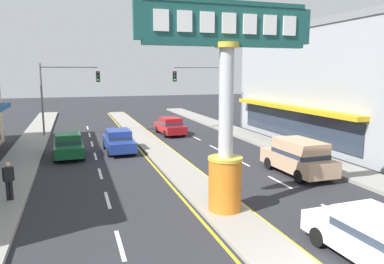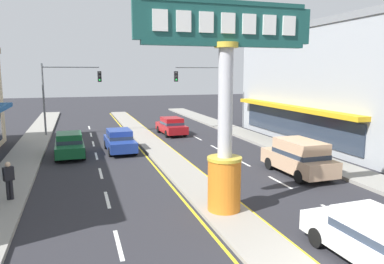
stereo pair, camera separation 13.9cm
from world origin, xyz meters
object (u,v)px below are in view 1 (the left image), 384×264
object	(u,v)px
traffic_light_left_side	(64,87)
sedan_far_left_oncoming	(119,141)
sedan_near_left_lane	(68,145)
traffic_light_right_side	(204,86)
sedan_mid_left_lane	(170,126)
district_sign	(226,111)
storefront_right	(343,84)
sedan_near_right_lane	(375,237)
pedestrian_near_kerb	(9,179)
suv_far_right_lane	(298,157)

from	to	relation	value
traffic_light_left_side	sedan_far_left_oncoming	size ratio (longest dim) A/B	1.43
sedan_far_left_oncoming	sedan_near_left_lane	bearing A→B (deg)	-171.81
traffic_light_right_side	sedan_mid_left_lane	size ratio (longest dim) A/B	1.42
traffic_light_left_side	sedan_mid_left_lane	distance (m)	9.62
district_sign	traffic_light_right_side	distance (m)	20.54
sedan_near_left_lane	sedan_mid_left_lane	bearing A→B (deg)	36.38
traffic_light_left_side	sedan_mid_left_lane	world-z (taller)	traffic_light_left_side
storefront_right	traffic_light_left_side	world-z (taller)	storefront_right
sedan_near_right_lane	sedan_mid_left_lane	xyz separation A→B (m)	(0.00, 23.28, 0.00)
sedan_near_left_lane	pedestrian_near_kerb	distance (m)	8.83
district_sign	sedan_mid_left_lane	bearing A→B (deg)	82.02
traffic_light_left_side	sedan_near_right_lane	xyz separation A→B (m)	(8.75, -25.26, -3.46)
district_sign	sedan_mid_left_lane	size ratio (longest dim) A/B	1.79
district_sign	traffic_light_left_side	distance (m)	21.33
district_sign	sedan_near_right_lane	size ratio (longest dim) A/B	1.80
storefront_right	sedan_near_left_lane	size ratio (longest dim) A/B	4.27
traffic_light_right_side	pedestrian_near_kerb	size ratio (longest dim) A/B	3.83
traffic_light_right_side	suv_far_right_lane	distance (m)	16.08
sedan_near_right_lane	suv_far_right_lane	world-z (taller)	suv_far_right_lane
traffic_light_left_side	sedan_mid_left_lane	xyz separation A→B (m)	(8.75, -1.98, -3.46)
district_sign	suv_far_right_lane	distance (m)	7.66
traffic_light_left_side	district_sign	bearing A→B (deg)	-73.19
sedan_far_left_oncoming	pedestrian_near_kerb	world-z (taller)	pedestrian_near_kerb
traffic_light_left_side	traffic_light_right_side	bearing A→B (deg)	-3.81
sedan_near_right_lane	sedan_mid_left_lane	world-z (taller)	same
district_sign	storefront_right	distance (m)	19.02
sedan_near_right_lane	sedan_mid_left_lane	size ratio (longest dim) A/B	1.00
traffic_light_right_side	sedan_near_right_lane	size ratio (longest dim) A/B	1.42
sedan_mid_left_lane	pedestrian_near_kerb	bearing A→B (deg)	-125.99
pedestrian_near_kerb	sedan_near_right_lane	bearing A→B (deg)	-38.45
traffic_light_left_side	suv_far_right_lane	world-z (taller)	traffic_light_left_side
district_sign	sedan_near_right_lane	bearing A→B (deg)	-61.94
district_sign	pedestrian_near_kerb	distance (m)	9.40
pedestrian_near_kerb	traffic_light_right_side	bearing A→B (deg)	48.07
sedan_near_right_lane	sedan_mid_left_lane	distance (m)	23.28
district_sign	sedan_far_left_oncoming	size ratio (longest dim) A/B	1.80
sedan_mid_left_lane	sedan_far_left_oncoming	xyz separation A→B (m)	(-5.17, -5.76, 0.00)
sedan_near_left_lane	traffic_light_left_side	bearing A→B (deg)	91.97
suv_far_right_lane	sedan_mid_left_lane	bearing A→B (deg)	102.75
district_sign	sedan_near_left_lane	xyz separation A→B (m)	(-5.88, 12.19, -3.24)
traffic_light_left_side	sedan_near_right_lane	bearing A→B (deg)	-70.89
district_sign	traffic_light_left_side	world-z (taller)	district_sign
traffic_light_left_side	sedan_mid_left_lane	bearing A→B (deg)	-12.77
storefront_right	sedan_far_left_oncoming	bearing A→B (deg)	176.72
district_sign	pedestrian_near_kerb	xyz separation A→B (m)	(-8.14, 3.67, -2.93)
sedan_near_right_lane	sedan_far_left_oncoming	distance (m)	18.26
storefront_right	suv_far_right_lane	world-z (taller)	storefront_right
traffic_light_right_side	pedestrian_near_kerb	bearing A→B (deg)	-131.93
sedan_mid_left_lane	pedestrian_near_kerb	distance (m)	18.25
district_sign	traffic_light_left_side	size ratio (longest dim) A/B	1.27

